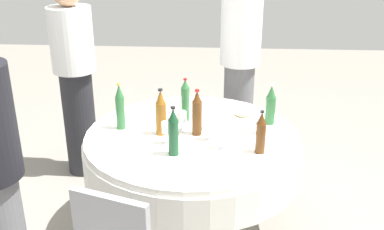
{
  "coord_description": "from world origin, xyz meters",
  "views": [
    {
      "loc": [
        0.17,
        -2.7,
        2.02
      ],
      "look_at": [
        0.0,
        0.0,
        0.87
      ],
      "focal_mm": 43.17,
      "sensor_mm": 36.0,
      "label": 1
    }
  ],
  "objects_px": {
    "wine_glass_outer": "(167,128)",
    "person_mid": "(240,67)",
    "bottle_amber_near": "(161,113)",
    "wine_glass_near": "(211,125)",
    "bottle_brown_inner": "(261,133)",
    "bottle_green_south": "(271,106)",
    "person_west": "(75,77)",
    "bottle_green_west": "(185,101)",
    "wine_glass_rear": "(258,119)",
    "plate_front": "(185,105)",
    "wine_glass_far": "(181,118)",
    "bottle_brown_far": "(197,114)",
    "wine_glass_south": "(224,132)",
    "bottle_green_mid": "(120,108)",
    "dining_table": "(192,154)",
    "plate_outer": "(242,116)",
    "bottle_dark_green_rear": "(173,132)"
  },
  "relations": [
    {
      "from": "wine_glass_rear",
      "to": "person_mid",
      "type": "distance_m",
      "value": 1.05
    },
    {
      "from": "bottle_green_south",
      "to": "plate_front",
      "type": "height_order",
      "value": "bottle_green_south"
    },
    {
      "from": "bottle_amber_near",
      "to": "wine_glass_outer",
      "type": "bearing_deg",
      "value": -69.58
    },
    {
      "from": "dining_table",
      "to": "wine_glass_south",
      "type": "relative_size",
      "value": 9.14
    },
    {
      "from": "person_mid",
      "to": "person_west",
      "type": "xyz_separation_m",
      "value": [
        -1.33,
        -0.32,
        -0.02
      ]
    },
    {
      "from": "wine_glass_south",
      "to": "bottle_green_mid",
      "type": "bearing_deg",
      "value": 159.13
    },
    {
      "from": "bottle_green_south",
      "to": "person_west",
      "type": "bearing_deg",
      "value": 159.3
    },
    {
      "from": "bottle_amber_near",
      "to": "wine_glass_rear",
      "type": "relative_size",
      "value": 2.08
    },
    {
      "from": "bottle_green_mid",
      "to": "wine_glass_outer",
      "type": "bearing_deg",
      "value": -32.46
    },
    {
      "from": "bottle_green_mid",
      "to": "person_mid",
      "type": "relative_size",
      "value": 0.19
    },
    {
      "from": "bottle_green_south",
      "to": "wine_glass_rear",
      "type": "relative_size",
      "value": 1.91
    },
    {
      "from": "bottle_dark_green_rear",
      "to": "plate_front",
      "type": "height_order",
      "value": "bottle_dark_green_rear"
    },
    {
      "from": "bottle_brown_inner",
      "to": "plate_outer",
      "type": "relative_size",
      "value": 1.12
    },
    {
      "from": "wine_glass_outer",
      "to": "person_mid",
      "type": "height_order",
      "value": "person_mid"
    },
    {
      "from": "dining_table",
      "to": "wine_glass_rear",
      "type": "distance_m",
      "value": 0.49
    },
    {
      "from": "bottle_green_west",
      "to": "bottle_dark_green_rear",
      "type": "relative_size",
      "value": 0.99
    },
    {
      "from": "plate_front",
      "to": "person_west",
      "type": "xyz_separation_m",
      "value": [
        -0.91,
        0.3,
        0.1
      ]
    },
    {
      "from": "bottle_green_west",
      "to": "wine_glass_outer",
      "type": "relative_size",
      "value": 2.1
    },
    {
      "from": "dining_table",
      "to": "bottle_brown_inner",
      "type": "xyz_separation_m",
      "value": [
        0.42,
        -0.23,
        0.27
      ]
    },
    {
      "from": "bottle_green_west",
      "to": "bottle_brown_far",
      "type": "xyz_separation_m",
      "value": [
        0.09,
        -0.22,
        0.0
      ]
    },
    {
      "from": "wine_glass_rear",
      "to": "person_west",
      "type": "relative_size",
      "value": 0.09
    },
    {
      "from": "bottle_green_mid",
      "to": "wine_glass_south",
      "type": "xyz_separation_m",
      "value": [
        0.68,
        -0.26,
        -0.04
      ]
    },
    {
      "from": "bottle_brown_far",
      "to": "wine_glass_rear",
      "type": "xyz_separation_m",
      "value": [
        0.39,
        0.04,
        -0.04
      ]
    },
    {
      "from": "wine_glass_rear",
      "to": "plate_front",
      "type": "relative_size",
      "value": 0.67
    },
    {
      "from": "wine_glass_rear",
      "to": "bottle_green_mid",
      "type": "bearing_deg",
      "value": 178.71
    },
    {
      "from": "bottle_amber_near",
      "to": "bottle_brown_inner",
      "type": "bearing_deg",
      "value": -19.61
    },
    {
      "from": "bottle_brown_inner",
      "to": "wine_glass_rear",
      "type": "xyz_separation_m",
      "value": [
        0.0,
        0.27,
        -0.02
      ]
    },
    {
      "from": "dining_table",
      "to": "bottle_brown_inner",
      "type": "distance_m",
      "value": 0.55
    },
    {
      "from": "wine_glass_south",
      "to": "wine_glass_rear",
      "type": "bearing_deg",
      "value": 47.21
    },
    {
      "from": "plate_outer",
      "to": "bottle_amber_near",
      "type": "bearing_deg",
      "value": -150.42
    },
    {
      "from": "wine_glass_rear",
      "to": "wine_glass_outer",
      "type": "xyz_separation_m",
      "value": [
        -0.57,
        -0.19,
        0.0
      ]
    },
    {
      "from": "bottle_amber_near",
      "to": "wine_glass_outer",
      "type": "relative_size",
      "value": 2.14
    },
    {
      "from": "bottle_amber_near",
      "to": "wine_glass_south",
      "type": "distance_m",
      "value": 0.44
    },
    {
      "from": "wine_glass_south",
      "to": "wine_glass_far",
      "type": "height_order",
      "value": "wine_glass_south"
    },
    {
      "from": "person_west",
      "to": "wine_glass_near",
      "type": "bearing_deg",
      "value": -89.38
    },
    {
      "from": "plate_outer",
      "to": "wine_glass_south",
      "type": "bearing_deg",
      "value": -104.97
    },
    {
      "from": "wine_glass_south",
      "to": "person_mid",
      "type": "bearing_deg",
      "value": 83.93
    },
    {
      "from": "bottle_amber_near",
      "to": "person_west",
      "type": "xyz_separation_m",
      "value": [
        -0.79,
        0.78,
        -0.03
      ]
    },
    {
      "from": "bottle_amber_near",
      "to": "bottle_brown_far",
      "type": "bearing_deg",
      "value": 2.67
    },
    {
      "from": "wine_glass_near",
      "to": "dining_table",
      "type": "bearing_deg",
      "value": 148.25
    },
    {
      "from": "plate_outer",
      "to": "wine_glass_far",
      "type": "bearing_deg",
      "value": -148.92
    },
    {
      "from": "wine_glass_near",
      "to": "plate_front",
      "type": "xyz_separation_m",
      "value": [
        -0.2,
        0.55,
        -0.09
      ]
    },
    {
      "from": "wine_glass_far",
      "to": "plate_front",
      "type": "relative_size",
      "value": 0.61
    },
    {
      "from": "bottle_amber_near",
      "to": "wine_glass_near",
      "type": "height_order",
      "value": "bottle_amber_near"
    },
    {
      "from": "bottle_green_west",
      "to": "wine_glass_near",
      "type": "distance_m",
      "value": 0.35
    },
    {
      "from": "bottle_green_mid",
      "to": "wine_glass_south",
      "type": "distance_m",
      "value": 0.73
    },
    {
      "from": "wine_glass_far",
      "to": "person_mid",
      "type": "distance_m",
      "value": 1.12
    },
    {
      "from": "bottle_green_south",
      "to": "plate_outer",
      "type": "relative_size",
      "value": 1.17
    },
    {
      "from": "bottle_amber_near",
      "to": "bottle_green_west",
      "type": "bearing_deg",
      "value": 59.4
    },
    {
      "from": "wine_glass_rear",
      "to": "wine_glass_near",
      "type": "relative_size",
      "value": 1.0
    }
  ]
}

